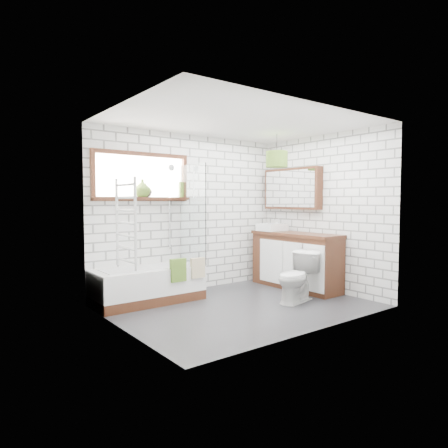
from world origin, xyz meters
TOP-DOWN VIEW (x-y plane):
  - floor at (0.00, 0.00)m, footprint 3.40×2.60m
  - ceiling at (0.00, 0.00)m, footprint 3.40×2.60m
  - wall_back at (0.00, 1.30)m, footprint 3.40×0.01m
  - wall_front at (0.00, -1.30)m, footprint 3.40×0.01m
  - wall_left at (-1.70, 0.00)m, footprint 0.01×2.60m
  - wall_right at (1.70, 0.00)m, footprint 0.01×2.60m
  - window at (-0.85, 1.26)m, footprint 1.52×0.16m
  - towel_radiator at (-1.66, 0.00)m, footprint 0.06×0.52m
  - mirror_cabinet at (1.62, 0.60)m, footprint 0.16×1.20m
  - shower_riser at (-0.40, 1.26)m, footprint 0.02×0.02m
  - bathtub at (-0.92, 0.96)m, footprint 1.54×0.68m
  - shower_screen at (-0.17, 0.96)m, footprint 0.02×0.72m
  - towel_green at (-0.63, 0.62)m, footprint 0.24×0.06m
  - towel_beige at (-0.30, 0.62)m, footprint 0.22×0.06m
  - vanity at (1.44, 0.33)m, footprint 0.52×1.62m
  - basin at (1.38, 0.83)m, footprint 0.43×0.38m
  - tap at (1.54, 0.83)m, footprint 0.03×0.03m
  - toilet at (0.78, -0.30)m, footprint 0.54×0.77m
  - vase_olive at (-0.86, 1.23)m, footprint 0.32×0.32m
  - vase_dark at (-0.82, 1.23)m, footprint 0.22×0.22m
  - bottle at (-0.20, 1.23)m, footprint 0.09×0.09m
  - pendant at (1.04, 0.39)m, footprint 0.34×0.34m

SIDE VIEW (x-z plane):
  - floor at x=0.00m, z-range -0.01..0.00m
  - bathtub at x=-0.92m, z-range 0.00..0.50m
  - toilet at x=0.78m, z-range 0.00..0.71m
  - vanity at x=1.44m, z-range 0.00..0.93m
  - towel_green at x=-0.63m, z-range 0.32..0.64m
  - towel_beige at x=-0.30m, z-range 0.33..0.62m
  - basin at x=1.38m, z-range 0.93..1.05m
  - tap at x=1.54m, z-range 0.98..1.13m
  - towel_radiator at x=-1.66m, z-range 0.70..1.70m
  - shower_screen at x=-0.17m, z-range 0.50..2.00m
  - wall_back at x=0.00m, z-range 0.00..2.50m
  - wall_front at x=0.00m, z-range 0.00..2.50m
  - wall_left at x=-1.70m, z-range 0.00..2.50m
  - wall_right at x=1.70m, z-range 0.00..2.50m
  - shower_riser at x=-0.40m, z-range 0.70..2.00m
  - vase_dark at x=-0.82m, z-range 1.48..1.68m
  - bottle at x=-0.20m, z-range 1.48..1.72m
  - vase_olive at x=-0.86m, z-range 1.48..1.74m
  - mirror_cabinet at x=1.62m, z-range 1.30..2.00m
  - window at x=-0.85m, z-range 1.46..2.14m
  - pendant at x=1.04m, z-range 1.97..2.23m
  - ceiling at x=0.00m, z-range 2.50..2.51m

